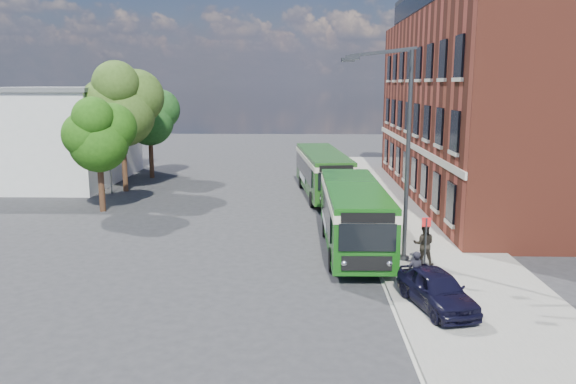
{
  "coord_description": "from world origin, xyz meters",
  "views": [
    {
      "loc": [
        0.81,
        -25.22,
        7.59
      ],
      "look_at": [
        0.11,
        2.5,
        2.2
      ],
      "focal_mm": 35.0,
      "sensor_mm": 36.0,
      "label": 1
    }
  ],
  "objects_px": {
    "bus_front": "(354,211)",
    "parked_car": "(437,289)",
    "bus_rear": "(323,169)",
    "street_lamp": "(399,152)"
  },
  "relations": [
    {
      "from": "bus_front",
      "to": "parked_car",
      "type": "relative_size",
      "value": 2.66
    },
    {
      "from": "bus_rear",
      "to": "parked_car",
      "type": "relative_size",
      "value": 3.02
    },
    {
      "from": "bus_front",
      "to": "parked_car",
      "type": "height_order",
      "value": "bus_front"
    },
    {
      "from": "street_lamp",
      "to": "bus_rear",
      "type": "height_order",
      "value": "street_lamp"
    },
    {
      "from": "bus_front",
      "to": "bus_rear",
      "type": "height_order",
      "value": "same"
    },
    {
      "from": "bus_front",
      "to": "bus_rear",
      "type": "xyz_separation_m",
      "value": [
        -0.97,
        12.77,
        0.0
      ]
    },
    {
      "from": "street_lamp",
      "to": "parked_car",
      "type": "xyz_separation_m",
      "value": [
        0.52,
        -5.28,
        -3.99
      ]
    },
    {
      "from": "street_lamp",
      "to": "bus_front",
      "type": "relative_size",
      "value": 0.89
    },
    {
      "from": "bus_rear",
      "to": "street_lamp",
      "type": "bearing_deg",
      "value": -79.94
    },
    {
      "from": "bus_front",
      "to": "bus_rear",
      "type": "relative_size",
      "value": 0.88
    }
  ]
}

